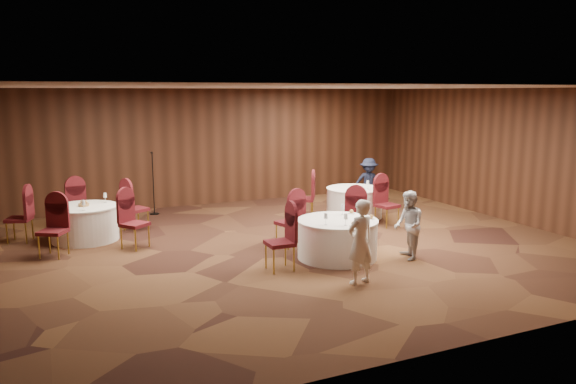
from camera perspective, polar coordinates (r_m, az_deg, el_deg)
name	(u,v)px	position (r m, az deg, el deg)	size (l,w,h in m)	color
ground	(283,248)	(11.41, -0.50, -5.68)	(12.00, 12.00, 0.00)	black
room_shell	(283,151)	(11.04, -0.52, 4.18)	(12.00, 12.00, 12.00)	silver
table_main	(337,239)	(10.69, 5.03, -4.73)	(1.53, 1.53, 0.74)	white
table_left	(85,223)	(12.65, -19.93, -2.97)	(1.40, 1.40, 0.74)	white
table_right	(354,202)	(14.18, 6.75, -1.05)	(1.41, 1.41, 0.74)	white
chairs_main	(311,226)	(11.07, 2.33, -3.52)	(2.93, 1.92, 1.00)	#430D10
chairs_left	(84,217)	(12.65, -20.03, -2.39)	(3.07, 3.10, 1.00)	#430D10
chairs_right	(344,202)	(13.58, 5.76, -0.99)	(2.08, 2.18, 1.00)	#430D10
tabletop_main	(351,215)	(10.56, 6.44, -2.37)	(1.12, 1.06, 0.22)	silver
tabletop_left	(84,202)	(12.56, -20.03, -0.98)	(0.91, 0.88, 0.22)	silver
tabletop_right	(368,183)	(13.97, 8.11, 0.94)	(0.08, 0.08, 0.22)	silver
mic_stand	(154,196)	(14.79, -13.47, -0.41)	(0.24, 0.24, 1.62)	black
woman_a	(360,242)	(9.25, 7.35, -5.04)	(0.51, 0.34, 1.41)	white
woman_b	(409,225)	(10.75, 12.15, -3.33)	(0.63, 0.49, 1.30)	silver
man_c	(369,183)	(15.40, 8.19, 0.93)	(0.87, 0.50, 1.34)	black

